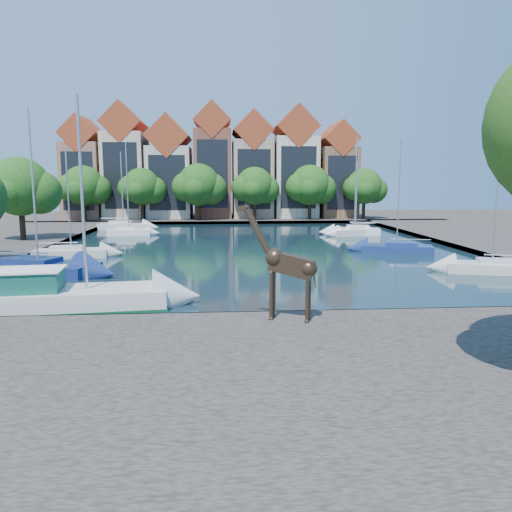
{
  "coord_description": "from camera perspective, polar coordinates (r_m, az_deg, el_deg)",
  "views": [
    {
      "loc": [
        -3.11,
        -21.32,
        6.26
      ],
      "look_at": [
        -1.45,
        1.2,
        2.78
      ],
      "focal_mm": 35.0,
      "sensor_mm": 36.0,
      "label": 1
    }
  ],
  "objects": [
    {
      "name": "townhouse_west_mid",
      "position": [
        78.57,
        -14.63,
        9.92
      ],
      "size": [
        5.94,
        9.18,
        16.79
      ],
      "color": "beige",
      "rests_on": "far_quay"
    },
    {
      "name": "far_tree_west",
      "position": [
        72.63,
        -12.89,
        7.61
      ],
      "size": [
        6.76,
        5.2,
        7.36
      ],
      "color": "#332114",
      "rests_on": "far_quay"
    },
    {
      "name": "far_tree_far_east",
      "position": [
        74.89,
        12.34,
        7.66
      ],
      "size": [
        6.76,
        5.2,
        7.36
      ],
      "color": "#332114",
      "rests_on": "far_quay"
    },
    {
      "name": "motorsailer",
      "position": [
        25.78,
        -22.03,
        -4.01
      ],
      "size": [
        10.11,
        3.94,
        10.0
      ],
      "color": "silver",
      "rests_on": "water_basin"
    },
    {
      "name": "townhouse_west_end",
      "position": [
        79.84,
        -18.9,
        9.09
      ],
      "size": [
        5.44,
        9.18,
        14.93
      ],
      "color": "#956551",
      "rests_on": "far_quay"
    },
    {
      "name": "sailboat_right_c",
      "position": [
        57.01,
        11.18,
        3.0
      ],
      "size": [
        5.8,
        3.02,
        10.71
      ],
      "color": "white",
      "rests_on": "water_basin"
    },
    {
      "name": "sailboat_left_c",
      "position": [
        42.67,
        -20.36,
        0.54
      ],
      "size": [
        5.82,
        2.46,
        8.57
      ],
      "color": "silver",
      "rests_on": "water_basin"
    },
    {
      "name": "side_tree_left_far",
      "position": [
        52.78,
        -25.28,
        6.98
      ],
      "size": [
        7.28,
        5.6,
        7.88
      ],
      "color": "#332114",
      "rests_on": "left_quay"
    },
    {
      "name": "sailboat_right_b",
      "position": [
        44.29,
        15.76,
        1.03
      ],
      "size": [
        6.24,
        3.49,
        9.44
      ],
      "color": "navy",
      "rests_on": "water_basin"
    },
    {
      "name": "ground",
      "position": [
        22.44,
        3.95,
        -7.45
      ],
      "size": [
        160.0,
        160.0,
        0.0
      ],
      "primitive_type": "plane",
      "color": "#38332B",
      "rests_on": "ground"
    },
    {
      "name": "townhouse_east_inner",
      "position": [
        77.49,
        -0.45,
        9.85
      ],
      "size": [
        5.94,
        9.18,
        15.79
      ],
      "color": "tan",
      "rests_on": "far_quay"
    },
    {
      "name": "sailboat_left_e",
      "position": [
        64.21,
        -14.91,
        3.47
      ],
      "size": [
        6.15,
        2.41,
        9.51
      ],
      "color": "silver",
      "rests_on": "water_basin"
    },
    {
      "name": "townhouse_west_inner",
      "position": [
        77.67,
        -9.82,
        9.44
      ],
      "size": [
        6.43,
        9.18,
        15.15
      ],
      "color": "beige",
      "rests_on": "far_quay"
    },
    {
      "name": "far_tree_far_west",
      "position": [
        74.24,
        -19.05,
        7.46
      ],
      "size": [
        7.28,
        5.6,
        7.68
      ],
      "color": "#332114",
      "rests_on": "far_quay"
    },
    {
      "name": "far_tree_east",
      "position": [
        73.03,
        6.26,
        7.91
      ],
      "size": [
        7.54,
        5.8,
        7.84
      ],
      "color": "#332114",
      "rests_on": "far_quay"
    },
    {
      "name": "townhouse_east_end",
      "position": [
        79.41,
        9.08,
        9.27
      ],
      "size": [
        5.44,
        9.18,
        14.43
      ],
      "color": "brown",
      "rests_on": "far_quay"
    },
    {
      "name": "far_tree_mid_west",
      "position": [
        71.88,
        -6.5,
        7.94
      ],
      "size": [
        7.8,
        6.0,
        8.0
      ],
      "color": "#332114",
      "rests_on": "far_quay"
    },
    {
      "name": "near_quay",
      "position": [
        15.84,
        7.64,
        -13.6
      ],
      "size": [
        50.0,
        14.0,
        0.5
      ],
      "primitive_type": "cube",
      "color": "#4F4844",
      "rests_on": "ground"
    },
    {
      "name": "townhouse_center",
      "position": [
        77.34,
        -4.96,
        10.29
      ],
      "size": [
        5.44,
        9.18,
        16.93
      ],
      "color": "brown",
      "rests_on": "far_quay"
    },
    {
      "name": "water_basin",
      "position": [
        45.85,
        -0.3,
        0.97
      ],
      "size": [
        38.0,
        50.0,
        0.08
      ],
      "primitive_type": "cube",
      "color": "black",
      "rests_on": "ground"
    },
    {
      "name": "far_quay",
      "position": [
        77.62,
        -1.92,
        4.32
      ],
      "size": [
        60.0,
        16.0,
        0.5
      ],
      "primitive_type": "cube",
      "color": "#4F4844",
      "rests_on": "ground"
    },
    {
      "name": "far_tree_mid_east",
      "position": [
        72.01,
        -0.08,
        7.86
      ],
      "size": [
        7.02,
        5.4,
        7.52
      ],
      "color": "#332114",
      "rests_on": "far_quay"
    },
    {
      "name": "sailboat_left_d",
      "position": [
        57.15,
        -14.32,
        2.87
      ],
      "size": [
        4.74,
        1.89,
        10.18
      ],
      "color": "white",
      "rests_on": "water_basin"
    },
    {
      "name": "townhouse_east_mid",
      "position": [
        78.2,
        4.38,
        10.09
      ],
      "size": [
        6.43,
        9.18,
        16.65
      ],
      "color": "beige",
      "rests_on": "far_quay"
    },
    {
      "name": "giraffe_statue",
      "position": [
        20.38,
        3.37,
        -0.93
      ],
      "size": [
        3.22,
        1.47,
        4.74
      ],
      "color": "#36271B",
      "rests_on": "near_quay"
    },
    {
      "name": "sailboat_right_d",
      "position": [
        56.59,
        11.3,
        2.87
      ],
      "size": [
        5.63,
        3.11,
        8.08
      ],
      "color": "silver",
      "rests_on": "water_basin"
    },
    {
      "name": "sailboat_right_a",
      "position": [
        36.74,
        25.38,
        -0.97
      ],
      "size": [
        6.19,
        3.61,
        9.42
      ],
      "color": "silver",
      "rests_on": "water_basin"
    },
    {
      "name": "sailboat_left_b",
      "position": [
        35.72,
        -23.61,
        -1.0
      ],
      "size": [
        8.34,
        5.25,
        10.61
      ],
      "color": "navy",
      "rests_on": "water_basin"
    }
  ]
}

